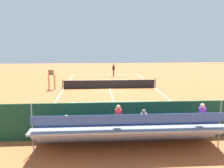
# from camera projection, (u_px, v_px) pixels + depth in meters

# --- Properties ---
(ground_plane) EXTENTS (60.00, 60.00, 0.00)m
(ground_plane) POSITION_uv_depth(u_px,v_px,m) (110.00, 88.00, 27.28)
(ground_plane) COLOR #BC6033
(court_line_markings) EXTENTS (10.10, 22.20, 0.01)m
(court_line_markings) POSITION_uv_depth(u_px,v_px,m) (109.00, 88.00, 27.32)
(court_line_markings) COLOR white
(court_line_markings) RESTS_ON ground
(tennis_net) EXTENTS (10.30, 0.10, 1.07)m
(tennis_net) POSITION_uv_depth(u_px,v_px,m) (109.00, 84.00, 27.19)
(tennis_net) COLOR black
(tennis_net) RESTS_ON ground
(backdrop_wall) EXTENTS (18.00, 0.16, 2.00)m
(backdrop_wall) POSITION_uv_depth(u_px,v_px,m) (125.00, 120.00, 13.36)
(backdrop_wall) COLOR #194228
(backdrop_wall) RESTS_ON ground
(bleacher_stand) EXTENTS (9.06, 2.40, 2.48)m
(bleacher_stand) POSITION_uv_depth(u_px,v_px,m) (129.00, 130.00, 12.03)
(bleacher_stand) COLOR gray
(bleacher_stand) RESTS_ON ground
(umpire_chair) EXTENTS (0.67, 0.67, 2.14)m
(umpire_chair) POSITION_uv_depth(u_px,v_px,m) (51.00, 78.00, 26.34)
(umpire_chair) COLOR brown
(umpire_chair) RESTS_ON ground
(courtside_bench) EXTENTS (1.80, 0.40, 0.93)m
(courtside_bench) POSITION_uv_depth(u_px,v_px,m) (165.00, 122.00, 14.32)
(courtside_bench) COLOR #234C2D
(courtside_bench) RESTS_ON ground
(equipment_bag) EXTENTS (0.90, 0.36, 0.36)m
(equipment_bag) POSITION_uv_depth(u_px,v_px,m) (140.00, 130.00, 14.15)
(equipment_bag) COLOR black
(equipment_bag) RESTS_ON ground
(tennis_player) EXTENTS (0.42, 0.55, 1.93)m
(tennis_player) POSITION_uv_depth(u_px,v_px,m) (114.00, 69.00, 36.66)
(tennis_player) COLOR black
(tennis_player) RESTS_ON ground
(tennis_racket) EXTENTS (0.46, 0.56, 0.03)m
(tennis_racket) POSITION_uv_depth(u_px,v_px,m) (108.00, 75.00, 37.16)
(tennis_racket) COLOR black
(tennis_racket) RESTS_ON ground
(tennis_ball_near) EXTENTS (0.07, 0.07, 0.07)m
(tennis_ball_near) POSITION_uv_depth(u_px,v_px,m) (104.00, 78.00, 34.72)
(tennis_ball_near) COLOR #CCDB33
(tennis_ball_near) RESTS_ON ground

